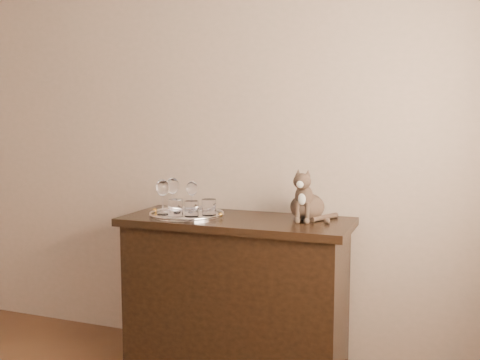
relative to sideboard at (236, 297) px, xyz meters
The scene contains 10 objects.
wall_back 1.15m from the sideboard, 152.68° to the left, with size 4.00×0.10×2.70m, color tan.
sideboard is the anchor object (origin of this frame).
tray 0.51m from the sideboard, behind, with size 0.40×0.40×0.01m, color silver.
wine_glass_a 0.65m from the sideboard, behind, with size 0.07×0.07×0.19m, color silver, non-canonical shape.
wine_glass_b 0.60m from the sideboard, 166.57° to the left, with size 0.06×0.06×0.17m, color silver, non-canonical shape.
wine_glass_c 0.66m from the sideboard, 169.29° to the right, with size 0.07×0.07×0.19m, color silver, non-canonical shape.
tumbler_a 0.53m from the sideboard, 159.64° to the right, with size 0.07×0.07×0.08m, color white.
tumbler_b 0.57m from the sideboard, 158.68° to the right, with size 0.08×0.08×0.09m, color white.
tumbler_c 0.50m from the sideboard, behind, with size 0.08×0.08×0.09m, color silver.
cat 0.67m from the sideboard, 14.03° to the left, with size 0.27×0.25×0.27m, color #4D3E2E, non-canonical shape.
Camera 1 is at (1.59, -0.64, 1.35)m, focal length 40.00 mm.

